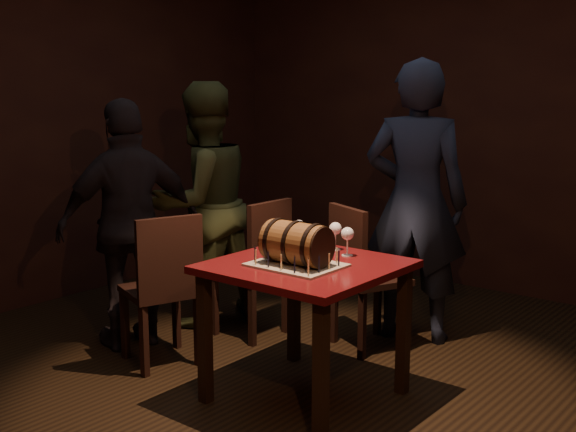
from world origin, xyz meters
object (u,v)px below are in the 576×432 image
Objects in this scene: wine_glass_left at (299,227)px; barrel_cake at (296,243)px; person_back at (416,202)px; pub_table at (306,283)px; chair_back at (360,270)px; wine_glass_mid at (335,230)px; chair_left_front at (164,282)px; chair_left_rear at (259,261)px; wine_glass_right at (347,235)px; pint_of_ale at (315,240)px; person_left_front at (130,225)px; person_left_rear at (202,205)px.

barrel_cake is at bearing -53.75° from wine_glass_left.
person_back reaches higher than barrel_cake.
chair_back reaches higher than pub_table.
chair_left_front is (-0.87, -0.52, -0.34)m from wine_glass_mid.
chair_left_rear is at bearing -160.82° from chair_back.
barrel_cake reaches higher than chair_back.
chair_left_rear reaches higher than wine_glass_right.
chair_left_rear is 0.75m from chair_left_front.
chair_left_front is 0.51× the size of person_back.
pint_of_ale is 0.08× the size of person_back.
person_left_front is at bearing 178.93° from barrel_cake.
wine_glass_right is (0.34, -0.00, 0.00)m from wine_glass_left.
wine_glass_right is 1.48m from person_left_front.
wine_glass_left is 1.00× the size of wine_glass_right.
chair_back is at bearing 81.45° from wine_glass_left.
wine_glass_right is 0.09× the size of person_back.
chair_left_front is at bearing 40.25° from person_left_rear.
person_left_front reaches higher than chair_back.
barrel_cake is at bearing -38.27° from chair_left_rear.
person_back is (0.04, 0.86, 0.05)m from wine_glass_mid.
chair_left_rear is at bearing 154.01° from pint_of_ale.
chair_left_front is at bearing -96.89° from chair_left_rear.
chair_left_rear and chair_left_front have the same top height.
chair_left_front reaches higher than pint_of_ale.
pint_of_ale is 0.86m from chair_left_rear.
pint_of_ale is at bearing -83.42° from chair_back.
person_back is 1.47m from person_left_rear.
barrel_cake is 0.97m from chair_back.
wine_glass_left is (-0.26, 0.35, -0.00)m from barrel_cake.
pub_table is 0.31m from pint_of_ale.
barrel_cake reaches higher than wine_glass_mid.
chair_left_front is at bearing -127.37° from chair_back.
chair_back is 1.23m from chair_left_front.
chair_left_front is (-1.00, -0.44, -0.35)m from wine_glass_right.
wine_glass_left is (-0.26, 0.27, 0.23)m from pub_table.
barrel_cake is 2.46× the size of wine_glass_left.
person_left_front reaches higher than pint_of_ale.
wine_glass_mid is at bearing 126.14° from person_left_front.
person_back is (0.24, 0.93, 0.05)m from wine_glass_left.
person_left_rear is at bearing 119.86° from chair_left_front.
pub_table is 0.97× the size of chair_left_front.
person_left_rear is (-0.42, 0.73, 0.33)m from chair_left_front.
chair_left_front is 1.69m from person_back.
barrel_cake is (0.00, -0.08, 0.23)m from pub_table.
person_left_front is (-1.11, -0.32, -0.07)m from wine_glass_left.
pub_table is 0.53× the size of person_left_rear.
person_back reaches higher than wine_glass_mid.
chair_left_front reaches higher than wine_glass_left.
wine_glass_right is 0.69m from chair_back.
person_back is (0.16, 0.40, 0.40)m from chair_back.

